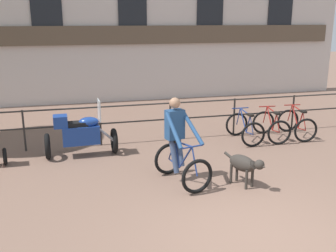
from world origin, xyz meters
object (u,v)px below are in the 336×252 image
object	(u,v)px
parked_motorcycle	(80,133)
parked_bicycle_mid_left	(271,126)
cyclist_with_bike	(179,145)
dog	(244,164)
parked_bicycle_mid_right	(297,124)
parked_bicycle_near_lamp	(245,128)

from	to	relation	value
parked_motorcycle	parked_bicycle_mid_left	world-z (taller)	parked_motorcycle
cyclist_with_bike	parked_bicycle_mid_left	distance (m)	3.92
dog	parked_bicycle_mid_right	size ratio (longest dim) A/B	0.82
cyclist_with_bike	dog	xyz separation A→B (m)	(1.17, -0.58, -0.31)
cyclist_with_bike	dog	size ratio (longest dim) A/B	1.76
parked_bicycle_mid_left	parked_bicycle_mid_right	xyz separation A→B (m)	(0.79, 0.00, 0.00)
cyclist_with_bike	dog	world-z (taller)	cyclist_with_bike
cyclist_with_bike	parked_motorcycle	xyz separation A→B (m)	(-1.84, 2.05, -0.20)
dog	parked_bicycle_near_lamp	xyz separation A→B (m)	(1.31, 2.70, -0.09)
parked_bicycle_mid_left	parked_bicycle_mid_right	distance (m)	0.79
parked_bicycle_mid_left	parked_motorcycle	bearing A→B (deg)	6.05
parked_motorcycle	parked_bicycle_near_lamp	world-z (taller)	parked_motorcycle
parked_bicycle_near_lamp	parked_bicycle_mid_left	bearing A→B (deg)	-178.95
dog	parked_bicycle_mid_left	xyz separation A→B (m)	(2.10, 2.70, -0.09)
parked_motorcycle	parked_bicycle_mid_left	bearing A→B (deg)	-90.27
dog	parked_bicycle_near_lamp	world-z (taller)	parked_bicycle_near_lamp
parked_bicycle_near_lamp	cyclist_with_bike	bearing A→B (deg)	41.59
cyclist_with_bike	parked_motorcycle	world-z (taller)	cyclist_with_bike
cyclist_with_bike	parked_bicycle_mid_right	world-z (taller)	cyclist_with_bike
parked_bicycle_mid_right	parked_bicycle_near_lamp	bearing A→B (deg)	5.63
cyclist_with_bike	parked_bicycle_mid_left	world-z (taller)	cyclist_with_bike
dog	parked_bicycle_mid_left	world-z (taller)	parked_bicycle_mid_left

